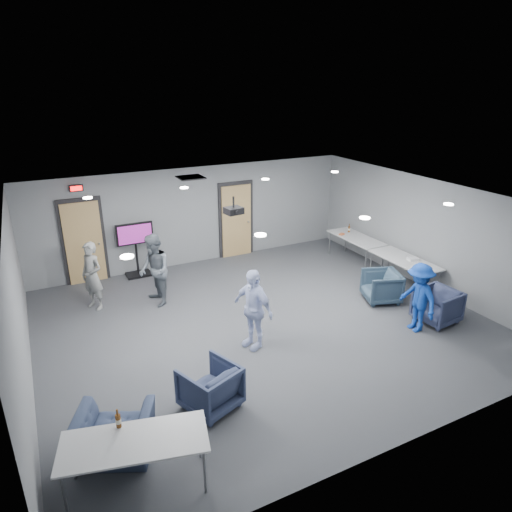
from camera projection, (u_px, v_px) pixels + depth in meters
name	position (u px, v px, depth m)	size (l,w,h in m)	color
floor	(263.00, 323.00, 9.79)	(9.00, 9.00, 0.00)	#393C41
ceiling	(263.00, 200.00, 8.81)	(9.00, 9.00, 0.00)	silver
wall_back	(196.00, 216.00, 12.63)	(9.00, 0.02, 2.70)	slate
wall_front	(405.00, 368.00, 5.98)	(9.00, 0.02, 2.70)	slate
wall_left	(18.00, 312.00, 7.40)	(0.02, 8.00, 2.70)	slate
wall_right	(425.00, 233.00, 11.20)	(0.02, 8.00, 2.70)	slate
door_left	(84.00, 242.00, 11.42)	(1.06, 0.17, 2.24)	black
door_right	(236.00, 220.00, 13.20)	(1.06, 0.17, 2.24)	black
exit_sign	(76.00, 188.00, 10.91)	(0.32, 0.08, 0.16)	black
hvac_diffuser	(191.00, 177.00, 10.93)	(0.60, 0.60, 0.03)	black
downlights	(263.00, 201.00, 8.82)	(6.18, 3.78, 0.02)	white
person_a	(92.00, 276.00, 10.18)	(0.57, 0.37, 1.57)	gray
person_b	(155.00, 270.00, 10.33)	(0.82, 0.64, 1.68)	slate
person_c	(253.00, 309.00, 8.68)	(0.95, 0.39, 1.62)	#C2CFFA
person_d	(418.00, 298.00, 9.27)	(0.95, 0.55, 1.48)	#183E9E
chair_right_b	(381.00, 286.00, 10.65)	(0.78, 0.80, 0.73)	#324556
chair_right_c	(437.00, 306.00, 9.72)	(0.79, 0.81, 0.74)	#313855
chair_front_a	(210.00, 387.00, 7.16)	(0.79, 0.82, 0.74)	#333D59
chair_front_b	(114.00, 436.00, 6.24)	(1.02, 0.89, 0.66)	#323D57
table_right_a	(356.00, 239.00, 12.86)	(0.75, 1.81, 0.73)	silver
table_right_b	(405.00, 261.00, 11.28)	(0.78, 1.87, 0.73)	silver
table_front_left	(134.00, 444.00, 5.63)	(1.93, 1.16, 0.73)	silver
bottle_front	(118.00, 421.00, 5.80)	(0.07, 0.07, 0.27)	#633610
bottle_right	(349.00, 229.00, 13.23)	(0.07, 0.07, 0.25)	#633610
snack_box	(342.00, 234.00, 13.03)	(0.16, 0.11, 0.04)	#CC6133
wrapper	(413.00, 259.00, 11.20)	(0.25, 0.17, 0.06)	silver
tv_stand	(136.00, 246.00, 11.86)	(0.95, 0.45, 1.45)	black
projector	(234.00, 210.00, 9.23)	(0.37, 0.35, 0.36)	black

